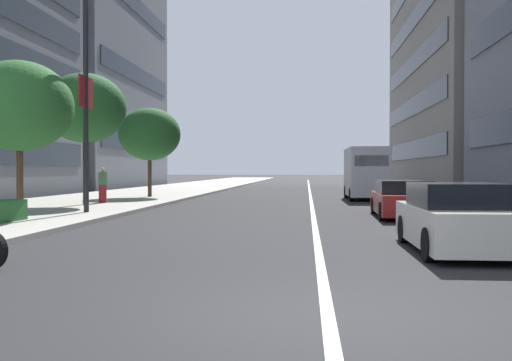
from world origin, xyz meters
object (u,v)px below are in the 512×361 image
object	(u,v)px
pedestrian_on_plaza	(103,185)
street_tree_by_lamp_post	(150,134)
delivery_van_ahead	(366,172)
street_tree_near_plaza_corner	(19,106)
car_approaching_light	(457,219)
car_following_behind	(403,200)
street_lamp_with_banners	(95,72)
street_tree_far_plaza	(85,108)

from	to	relation	value
pedestrian_on_plaza	street_tree_by_lamp_post	bearing A→B (deg)	41.68
street_tree_by_lamp_post	pedestrian_on_plaza	bearing A→B (deg)	175.25
delivery_van_ahead	pedestrian_on_plaza	xyz separation A→B (m)	(-6.81, 12.62, -0.56)
delivery_van_ahead	street_tree_by_lamp_post	bearing A→B (deg)	92.72
street_tree_near_plaza_corner	pedestrian_on_plaza	xyz separation A→B (m)	(7.51, -0.09, -2.78)
car_approaching_light	car_following_behind	distance (m)	8.62
street_lamp_with_banners	street_tree_far_plaza	world-z (taller)	street_lamp_with_banners
delivery_van_ahead	street_tree_near_plaza_corner	size ratio (longest dim) A/B	1.05
delivery_van_ahead	street_tree_by_lamp_post	world-z (taller)	street_tree_by_lamp_post
delivery_van_ahead	pedestrian_on_plaza	distance (m)	14.35
car_approaching_light	car_following_behind	bearing A→B (deg)	-2.04
car_approaching_light	street_tree_far_plaza	xyz separation A→B (m)	(12.53, 12.61, 3.67)
street_lamp_with_banners	street_tree_by_lamp_post	xyz separation A→B (m)	(12.00, 1.34, -1.45)
car_following_behind	delivery_van_ahead	size ratio (longest dim) A/B	0.89
car_following_behind	pedestrian_on_plaza	xyz separation A→B (m)	(5.26, 12.68, 0.34)
car_following_behind	street_tree_far_plaza	xyz separation A→B (m)	(3.91, 12.96, 3.71)
delivery_van_ahead	street_tree_near_plaza_corner	bearing A→B (deg)	138.05
car_approaching_light	street_tree_near_plaza_corner	bearing A→B (deg)	63.10
delivery_van_ahead	street_lamp_with_banners	world-z (taller)	street_lamp_with_banners
street_tree_far_plaza	pedestrian_on_plaza	world-z (taller)	street_tree_far_plaza
car_following_behind	street_tree_by_lamp_post	size ratio (longest dim) A/B	0.95
car_following_behind	delivery_van_ahead	world-z (taller)	delivery_van_ahead
street_tree_by_lamp_post	car_following_behind	bearing A→B (deg)	-133.19
delivery_van_ahead	street_lamp_with_banners	size ratio (longest dim) A/B	0.64
car_approaching_light	street_lamp_with_banners	size ratio (longest dim) A/B	0.50
car_approaching_light	delivery_van_ahead	bearing A→B (deg)	-0.52
street_tree_near_plaza_corner	pedestrian_on_plaza	bearing A→B (deg)	-0.66
car_approaching_light	street_lamp_with_banners	bearing A→B (deg)	52.79
street_lamp_with_banners	car_following_behind	bearing A→B (deg)	-86.93
street_tree_far_plaza	street_tree_by_lamp_post	xyz separation A→B (m)	(7.51, -0.79, -0.67)
delivery_van_ahead	street_lamp_with_banners	bearing A→B (deg)	139.25
car_approaching_light	car_following_behind	xyz separation A→B (m)	(8.62, -0.35, -0.04)
car_following_behind	car_approaching_light	bearing A→B (deg)	179.39
street_lamp_with_banners	pedestrian_on_plaza	bearing A→B (deg)	17.59
street_tree_near_plaza_corner	street_tree_by_lamp_post	bearing A→B (deg)	-2.51
street_tree_far_plaza	street_tree_by_lamp_post	bearing A→B (deg)	-6.00
car_approaching_light	street_tree_near_plaza_corner	size ratio (longest dim) A/B	0.83
car_approaching_light	delivery_van_ahead	distance (m)	20.71
car_following_behind	street_tree_by_lamp_post	bearing A→B (deg)	48.52
street_lamp_with_banners	pedestrian_on_plaza	xyz separation A→B (m)	(5.84, 1.85, -4.15)
delivery_van_ahead	car_following_behind	bearing A→B (deg)	179.93
street_tree_far_plaza	pedestrian_on_plaza	distance (m)	3.64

